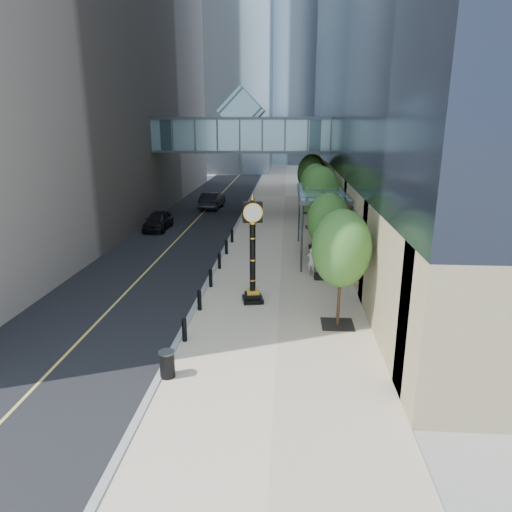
# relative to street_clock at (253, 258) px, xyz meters

# --- Properties ---
(ground) EXTENTS (320.00, 320.00, 0.00)m
(ground) POSITION_rel_street_clock_xyz_m (0.29, -5.44, -2.30)
(ground) COLOR gray
(ground) RESTS_ON ground
(road) EXTENTS (8.00, 180.00, 0.02)m
(road) POSITION_rel_street_clock_xyz_m (-6.71, 34.56, -2.29)
(road) COLOR black
(road) RESTS_ON ground
(sidewalk) EXTENTS (8.00, 180.00, 0.06)m
(sidewalk) POSITION_rel_street_clock_xyz_m (1.29, 34.56, -2.27)
(sidewalk) COLOR #C6B598
(sidewalk) RESTS_ON ground
(curb) EXTENTS (0.25, 180.00, 0.07)m
(curb) POSITION_rel_street_clock_xyz_m (-2.71, 34.56, -2.27)
(curb) COLOR gray
(curb) RESTS_ON ground
(distant_tower_c) EXTENTS (22.00, 22.00, 65.00)m
(distant_tower_c) POSITION_rel_street_clock_xyz_m (-5.71, 114.56, 30.20)
(distant_tower_c) COLOR #A7BED2
(distant_tower_c) RESTS_ON ground
(skywalk) EXTENTS (17.00, 4.20, 5.80)m
(skywalk) POSITION_rel_street_clock_xyz_m (-2.71, 22.56, 5.41)
(skywalk) COLOR slate
(skywalk) RESTS_ON ground
(entrance_canopy) EXTENTS (3.00, 8.00, 4.38)m
(entrance_canopy) POSITION_rel_street_clock_xyz_m (3.77, 8.56, 1.89)
(entrance_canopy) COLOR #383F44
(entrance_canopy) RESTS_ON ground
(bollard_row) EXTENTS (0.20, 16.20, 0.90)m
(bollard_row) POSITION_rel_street_clock_xyz_m (-2.41, 3.56, -1.79)
(bollard_row) COLOR black
(bollard_row) RESTS_ON sidewalk
(street_trees) EXTENTS (2.77, 28.62, 5.69)m
(street_trees) POSITION_rel_street_clock_xyz_m (3.89, 11.77, 1.38)
(street_trees) COLOR black
(street_trees) RESTS_ON sidewalk
(street_clock) EXTENTS (1.14, 1.14, 5.17)m
(street_clock) POSITION_rel_street_clock_xyz_m (0.00, 0.00, 0.00)
(street_clock) COLOR black
(street_clock) RESTS_ON sidewalk
(trash_bin) EXTENTS (0.60, 0.60, 0.90)m
(trash_bin) POSITION_rel_street_clock_xyz_m (-2.41, -7.14, -1.79)
(trash_bin) COLOR black
(trash_bin) RESTS_ON sidewalk
(pedestrian) EXTENTS (0.68, 0.54, 1.63)m
(pedestrian) POSITION_rel_street_clock_xyz_m (3.06, 4.30, -1.43)
(pedestrian) COLOR beige
(pedestrian) RESTS_ON sidewalk
(car_near) EXTENTS (1.81, 4.44, 1.51)m
(car_near) POSITION_rel_street_clock_xyz_m (-9.05, 15.59, -1.53)
(car_near) COLOR black
(car_near) RESTS_ON road
(car_far) EXTENTS (2.12, 5.19, 1.67)m
(car_far) POSITION_rel_street_clock_xyz_m (-6.20, 25.90, -1.44)
(car_far) COLOR black
(car_far) RESTS_ON road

